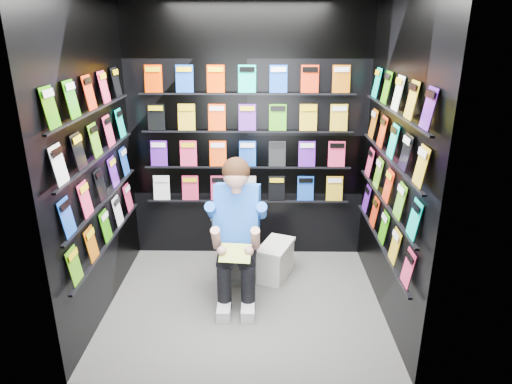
{
  "coord_description": "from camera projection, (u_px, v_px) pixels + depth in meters",
  "views": [
    {
      "loc": [
        0.15,
        -3.49,
        2.33
      ],
      "look_at": [
        0.1,
        0.15,
        1.01
      ],
      "focal_mm": 32.0,
      "sensor_mm": 36.0,
      "label": 1
    }
  ],
  "objects": [
    {
      "name": "comics_back",
      "position": [
        247.0,
        136.0,
        4.55
      ],
      "size": [
        2.1,
        0.06,
        1.37
      ],
      "primitive_type": null,
      "color": "red",
      "rests_on": "wall_back"
    },
    {
      "name": "wall_left",
      "position": [
        94.0,
        163.0,
        3.65
      ],
      "size": [
        0.04,
        2.0,
        2.6
      ],
      "primitive_type": "cube",
      "color": "black",
      "rests_on": "floor"
    },
    {
      "name": "comics_right",
      "position": [
        391.0,
        164.0,
        3.62
      ],
      "size": [
        0.06,
        1.7,
        1.37
      ],
      "primitive_type": null,
      "color": "red",
      "rests_on": "wall_right"
    },
    {
      "name": "held_comic",
      "position": [
        235.0,
        253.0,
        3.74
      ],
      "size": [
        0.27,
        0.18,
        0.11
      ],
      "primitive_type": "cube",
      "rotation": [
        -0.96,
        0.0,
        -0.1
      ],
      "color": "green",
      "rests_on": "reader"
    },
    {
      "name": "longbox_lid",
      "position": [
        276.0,
        246.0,
        4.41
      ],
      "size": [
        0.41,
        0.51,
        0.03
      ],
      "primitive_type": "cube",
      "rotation": [
        0.0,
        0.0,
        -0.38
      ],
      "color": "white",
      "rests_on": "longbox"
    },
    {
      "name": "wall_front",
      "position": [
        237.0,
        212.0,
        2.7
      ],
      "size": [
        2.4,
        0.04,
        2.6
      ],
      "primitive_type": "cube",
      "color": "black",
      "rests_on": "floor"
    },
    {
      "name": "floor",
      "position": [
        245.0,
        303.0,
        4.08
      ],
      "size": [
        2.4,
        2.4,
        0.0
      ],
      "primitive_type": "plane",
      "color": "#5A5A58",
      "rests_on": "ground"
    },
    {
      "name": "longbox",
      "position": [
        276.0,
        262.0,
        4.47
      ],
      "size": [
        0.38,
        0.48,
        0.32
      ],
      "primitive_type": "cube",
      "rotation": [
        0.0,
        0.0,
        -0.38
      ],
      "color": "white",
      "rests_on": "floor"
    },
    {
      "name": "wall_back",
      "position": [
        248.0,
        136.0,
        4.58
      ],
      "size": [
        2.4,
        0.04,
        2.6
      ],
      "primitive_type": "cube",
      "color": "black",
      "rests_on": "floor"
    },
    {
      "name": "wall_right",
      "position": [
        394.0,
        164.0,
        3.62
      ],
      "size": [
        0.04,
        2.0,
        2.6
      ],
      "primitive_type": "cube",
      "color": "black",
      "rests_on": "floor"
    },
    {
      "name": "reader",
      "position": [
        237.0,
        214.0,
        4.0
      ],
      "size": [
        0.6,
        0.82,
        1.43
      ],
      "primitive_type": null,
      "rotation": [
        0.0,
        0.0,
        -0.1
      ],
      "color": "blue",
      "rests_on": "toilet"
    },
    {
      "name": "toilet",
      "position": [
        240.0,
        238.0,
        4.5
      ],
      "size": [
        0.49,
        0.79,
        0.73
      ],
      "primitive_type": "imported",
      "rotation": [
        0.0,
        0.0,
        3.05
      ],
      "color": "white",
      "rests_on": "floor"
    },
    {
      "name": "comics_left",
      "position": [
        98.0,
        163.0,
        3.65
      ],
      "size": [
        0.06,
        1.7,
        1.37
      ],
      "primitive_type": null,
      "color": "red",
      "rests_on": "wall_left"
    }
  ]
}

